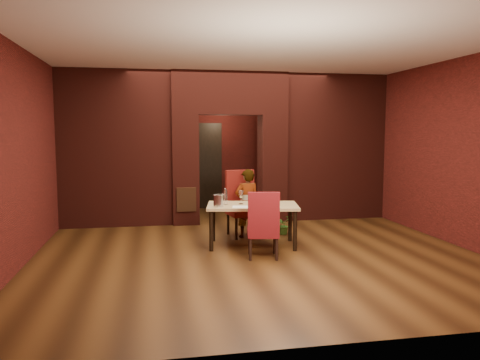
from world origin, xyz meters
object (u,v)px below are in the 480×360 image
at_px(wine_glass_c, 269,199).
at_px(potted_plant, 283,225).
at_px(chair_far, 244,204).
at_px(person_seated, 247,203).
at_px(wine_glass_b, 258,198).
at_px(chair_near, 263,224).
at_px(wine_glass_a, 241,197).
at_px(dining_table, 252,225).
at_px(wine_bucket, 218,201).
at_px(water_bottle, 226,197).

distance_m(wine_glass_c, potted_plant, 1.22).
distance_m(chair_far, person_seated, 0.11).
bearing_deg(wine_glass_b, potted_plant, 47.52).
distance_m(chair_near, wine_glass_b, 0.85).
bearing_deg(wine_glass_a, dining_table, -27.68).
xyz_separation_m(chair_far, wine_glass_a, (-0.18, -0.67, 0.22)).
bearing_deg(chair_far, potted_plant, -8.06).
bearing_deg(wine_bucket, water_bottle, 51.53).
height_order(person_seated, potted_plant, person_seated).
bearing_deg(person_seated, wine_glass_a, 61.10).
relative_size(chair_far, potted_plant, 3.32).
bearing_deg(water_bottle, wine_glass_c, -16.13).
xyz_separation_m(dining_table, wine_glass_c, (0.26, -0.13, 0.46)).
xyz_separation_m(wine_bucket, potted_plant, (1.37, 0.89, -0.63)).
xyz_separation_m(wine_glass_a, wine_glass_b, (0.28, -0.04, -0.02)).
distance_m(wine_glass_a, water_bottle, 0.27).
distance_m(chair_far, wine_glass_b, 0.74).
height_order(wine_glass_b, wine_bucket, wine_bucket).
distance_m(dining_table, chair_near, 0.76).
distance_m(person_seated, wine_glass_a, 0.64).
bearing_deg(chair_far, wine_glass_b, -91.12).
bearing_deg(chair_near, dining_table, -79.81).
xyz_separation_m(chair_near, wine_glass_c, (0.25, 0.61, 0.30)).
relative_size(wine_glass_b, potted_plant, 0.51).
bearing_deg(wine_glass_a, potted_plant, 35.78).
xyz_separation_m(chair_far, water_bottle, (-0.45, -0.69, 0.24)).
bearing_deg(dining_table, water_bottle, -179.09).
xyz_separation_m(dining_table, wine_glass_b, (0.10, 0.05, 0.45)).
distance_m(chair_far, wine_bucket, 1.08).
height_order(dining_table, wine_glass_b, wine_glass_b).
height_order(wine_bucket, water_bottle, water_bottle).
bearing_deg(chair_far, wine_bucket, -133.78).
bearing_deg(wine_glass_c, dining_table, 152.84).
distance_m(wine_glass_a, wine_glass_c, 0.49).
height_order(chair_near, wine_glass_a, chair_near).
height_order(chair_far, water_bottle, chair_far).
xyz_separation_m(water_bottle, potted_plant, (1.22, 0.70, -0.67)).
bearing_deg(potted_plant, chair_far, -178.81).
height_order(chair_near, water_bottle, chair_near).
height_order(dining_table, wine_glass_a, wine_glass_a).
xyz_separation_m(wine_glass_c, potted_plant, (0.51, 0.91, -0.64)).
distance_m(dining_table, potted_plant, 1.10).
bearing_deg(wine_glass_b, person_seated, 95.97).
relative_size(chair_near, wine_glass_b, 5.58).
height_order(water_bottle, potted_plant, water_bottle).
relative_size(wine_glass_c, potted_plant, 0.58).
bearing_deg(potted_plant, wine_glass_c, -119.25).
bearing_deg(wine_glass_a, person_seated, 68.68).
xyz_separation_m(person_seated, wine_glass_b, (0.06, -0.61, 0.18)).
height_order(dining_table, chair_near, chair_near).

